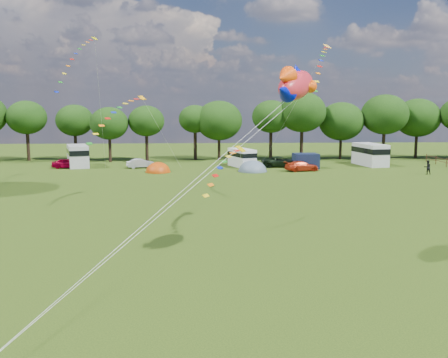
{
  "coord_description": "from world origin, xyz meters",
  "views": [
    {
      "loc": [
        -1.46,
        -20.19,
        8.14
      ],
      "look_at": [
        0.0,
        8.0,
        4.0
      ],
      "focal_mm": 40.0,
      "sensor_mm": 36.0,
      "label": 1
    }
  ],
  "objects_px": {
    "campervan_b": "(78,155)",
    "tent_greyblue": "(253,171)",
    "walker_a": "(427,167)",
    "tent_orange": "(158,172)",
    "campervan_c": "(242,157)",
    "car_a": "(67,163)",
    "campervan_d": "(370,154)",
    "fish_kite": "(294,85)",
    "car_d": "(281,162)",
    "car_b": "(141,163)",
    "car_c": "(302,166)"
  },
  "relations": [
    {
      "from": "campervan_b",
      "to": "tent_greyblue",
      "type": "bearing_deg",
      "value": -122.66
    },
    {
      "from": "walker_a",
      "to": "tent_orange",
      "type": "bearing_deg",
      "value": -6.53
    },
    {
      "from": "campervan_c",
      "to": "walker_a",
      "type": "height_order",
      "value": "campervan_c"
    },
    {
      "from": "car_a",
      "to": "campervan_b",
      "type": "distance_m",
      "value": 2.32
    },
    {
      "from": "campervan_b",
      "to": "campervan_c",
      "type": "relative_size",
      "value": 1.19
    },
    {
      "from": "car_a",
      "to": "campervan_d",
      "type": "height_order",
      "value": "campervan_d"
    },
    {
      "from": "tent_orange",
      "to": "fish_kite",
      "type": "bearing_deg",
      "value": -75.23
    },
    {
      "from": "fish_kite",
      "to": "car_a",
      "type": "bearing_deg",
      "value": 59.9
    },
    {
      "from": "tent_greyblue",
      "to": "fish_kite",
      "type": "xyz_separation_m",
      "value": [
        -2.07,
        -37.09,
        9.16
      ]
    },
    {
      "from": "car_d",
      "to": "campervan_c",
      "type": "distance_m",
      "value": 5.24
    },
    {
      "from": "car_a",
      "to": "car_b",
      "type": "bearing_deg",
      "value": -85.27
    },
    {
      "from": "car_a",
      "to": "campervan_d",
      "type": "relative_size",
      "value": 0.61
    },
    {
      "from": "car_a",
      "to": "car_c",
      "type": "height_order",
      "value": "car_a"
    },
    {
      "from": "car_b",
      "to": "campervan_d",
      "type": "xyz_separation_m",
      "value": [
        31.33,
        1.41,
        1.0
      ]
    },
    {
      "from": "tent_orange",
      "to": "tent_greyblue",
      "type": "distance_m",
      "value": 11.82
    },
    {
      "from": "tent_orange",
      "to": "car_c",
      "type": "bearing_deg",
      "value": 0.2
    },
    {
      "from": "tent_greyblue",
      "to": "walker_a",
      "type": "xyz_separation_m",
      "value": [
        20.67,
        -3.84,
        0.83
      ]
    },
    {
      "from": "car_a",
      "to": "campervan_b",
      "type": "height_order",
      "value": "campervan_b"
    },
    {
      "from": "car_a",
      "to": "car_d",
      "type": "distance_m",
      "value": 28.33
    },
    {
      "from": "fish_kite",
      "to": "car_b",
      "type": "bearing_deg",
      "value": 48.53
    },
    {
      "from": "car_a",
      "to": "fish_kite",
      "type": "height_order",
      "value": "fish_kite"
    },
    {
      "from": "car_a",
      "to": "fish_kite",
      "type": "bearing_deg",
      "value": -146.84
    },
    {
      "from": "campervan_b",
      "to": "tent_greyblue",
      "type": "xyz_separation_m",
      "value": [
        23.1,
        -6.22,
        -1.54
      ]
    },
    {
      "from": "car_d",
      "to": "tent_greyblue",
      "type": "xyz_separation_m",
      "value": [
        -4.26,
        -4.34,
        -0.68
      ]
    },
    {
      "from": "campervan_d",
      "to": "tent_greyblue",
      "type": "bearing_deg",
      "value": 99.07
    },
    {
      "from": "car_d",
      "to": "fish_kite",
      "type": "relative_size",
      "value": 1.3
    },
    {
      "from": "campervan_d",
      "to": "car_c",
      "type": "bearing_deg",
      "value": 108.64
    },
    {
      "from": "car_b",
      "to": "car_c",
      "type": "height_order",
      "value": "car_c"
    },
    {
      "from": "car_d",
      "to": "fish_kite",
      "type": "xyz_separation_m",
      "value": [
        -6.33,
        -41.43,
        8.47
      ]
    },
    {
      "from": "car_b",
      "to": "car_c",
      "type": "distance_m",
      "value": 21.07
    },
    {
      "from": "car_b",
      "to": "car_d",
      "type": "height_order",
      "value": "car_d"
    },
    {
      "from": "car_c",
      "to": "campervan_b",
      "type": "distance_m",
      "value": 30.0
    },
    {
      "from": "walker_a",
      "to": "fish_kite",
      "type": "bearing_deg",
      "value": 55.64
    },
    {
      "from": "campervan_b",
      "to": "tent_greyblue",
      "type": "distance_m",
      "value": 23.97
    },
    {
      "from": "car_b",
      "to": "campervan_b",
      "type": "distance_m",
      "value": 8.97
    },
    {
      "from": "campervan_d",
      "to": "walker_a",
      "type": "relative_size",
      "value": 3.79
    },
    {
      "from": "car_d",
      "to": "fish_kite",
      "type": "bearing_deg",
      "value": 171.27
    },
    {
      "from": "car_b",
      "to": "tent_orange",
      "type": "xyz_separation_m",
      "value": [
        2.59,
        -4.35,
        -0.59
      ]
    },
    {
      "from": "campervan_c",
      "to": "car_c",
      "type": "bearing_deg",
      "value": -144.82
    },
    {
      "from": "car_b",
      "to": "car_c",
      "type": "xyz_separation_m",
      "value": [
        20.63,
        -4.28,
        0.01
      ]
    },
    {
      "from": "campervan_c",
      "to": "tent_greyblue",
      "type": "xyz_separation_m",
      "value": [
        0.92,
        -4.87,
        -1.28
      ]
    },
    {
      "from": "car_c",
      "to": "car_d",
      "type": "bearing_deg",
      "value": 10.97
    },
    {
      "from": "campervan_d",
      "to": "fish_kite",
      "type": "relative_size",
      "value": 1.63
    },
    {
      "from": "tent_orange",
      "to": "walker_a",
      "type": "relative_size",
      "value": 2.03
    },
    {
      "from": "car_c",
      "to": "car_d",
      "type": "distance_m",
      "value": 4.81
    },
    {
      "from": "car_d",
      "to": "car_b",
      "type": "bearing_deg",
      "value": 90.28
    },
    {
      "from": "car_a",
      "to": "walker_a",
      "type": "xyz_separation_m",
      "value": [
        44.74,
        -8.15,
        0.2
      ]
    },
    {
      "from": "fish_kite",
      "to": "walker_a",
      "type": "height_order",
      "value": "fish_kite"
    },
    {
      "from": "car_d",
      "to": "campervan_b",
      "type": "distance_m",
      "value": 27.44
    },
    {
      "from": "car_c",
      "to": "campervan_d",
      "type": "distance_m",
      "value": 12.16
    }
  ]
}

